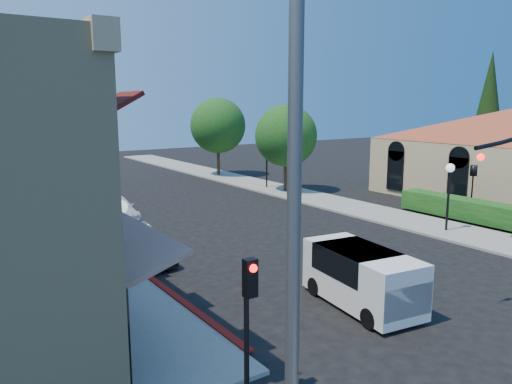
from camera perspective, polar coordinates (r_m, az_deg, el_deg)
ground at (r=16.72m, az=26.59°, el=-14.19°), size 120.00×120.00×0.00m
sidewalk_left at (r=35.10m, az=-25.56°, el=-1.55°), size 3.50×50.00×0.12m
sidewalk_right at (r=41.33m, az=-0.90°, el=1.10°), size 3.50×50.00×0.12m
curb_red_strip at (r=17.82m, az=-9.72°, el=-11.69°), size 0.25×10.00×0.06m
hedge at (r=30.73m, az=22.80°, el=-3.01°), size 1.40×8.00×1.10m
conifer_far at (r=48.61m, az=25.06°, el=8.98°), size 3.20×3.20×11.00m
street_tree_a at (r=36.83m, az=3.44°, el=6.44°), size 4.56×4.56×6.48m
street_tree_b at (r=45.14m, az=-4.37°, el=7.57°), size 4.94×4.94×7.02m
secondary_signal at (r=11.08m, az=-0.84°, el=-12.54°), size 0.28×0.42×3.32m
cobra_streetlight at (r=6.93m, az=6.65°, el=-0.95°), size 3.60×0.25×9.31m
lamppost_left_near at (r=16.44m, az=-15.09°, el=-3.76°), size 0.44×0.44×3.57m
lamppost_left_far at (r=29.83m, az=-23.99°, el=1.88°), size 0.44×0.44×3.57m
lamppost_right_near at (r=27.07m, az=21.24°, el=1.30°), size 0.44×0.44×3.57m
lamppost_right_far at (r=38.38m, az=1.24°, el=4.42°), size 0.44×0.44×3.57m
white_van at (r=16.75m, az=12.12°, el=-9.22°), size 2.39×4.48×1.90m
parked_car_a at (r=21.37m, az=-12.53°, el=-6.27°), size 1.66×3.77×1.26m
parked_car_b at (r=22.35m, az=-13.59°, el=-5.50°), size 1.53×4.04×1.32m
parked_car_c at (r=29.14m, az=-15.82°, el=-1.91°), size 2.26×4.82×1.36m
parked_car_d at (r=40.57m, az=-21.20°, el=0.93°), size 1.84×3.97×1.10m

